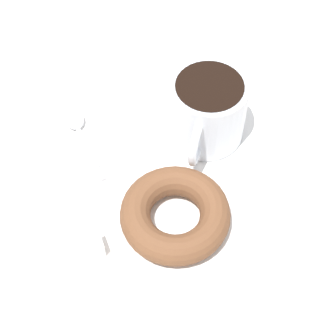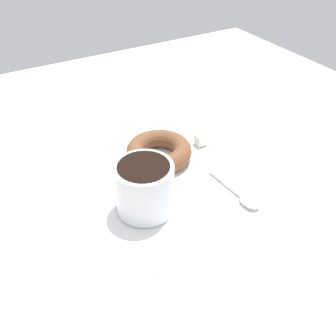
% 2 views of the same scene
% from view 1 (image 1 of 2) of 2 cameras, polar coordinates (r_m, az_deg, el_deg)
% --- Properties ---
extents(ground_plane, '(1.20, 1.20, 0.02)m').
position_cam_1_polar(ground_plane, '(0.65, -0.69, -0.38)').
color(ground_plane, beige).
extents(napkin, '(0.34, 0.34, 0.00)m').
position_cam_1_polar(napkin, '(0.63, -0.00, -1.12)').
color(napkin, white).
rests_on(napkin, ground_plane).
extents(coffee_cup, '(0.10, 0.09, 0.08)m').
position_cam_1_polar(coffee_cup, '(0.63, 4.02, 5.87)').
color(coffee_cup, silver).
rests_on(coffee_cup, napkin).
extents(donut, '(0.12, 0.12, 0.03)m').
position_cam_1_polar(donut, '(0.58, 0.73, -4.72)').
color(donut, brown).
rests_on(donut, napkin).
extents(spoon, '(0.11, 0.03, 0.01)m').
position_cam_1_polar(spoon, '(0.67, -9.20, 4.19)').
color(spoon, silver).
rests_on(spoon, napkin).
extents(sugar_cube, '(0.02, 0.02, 0.02)m').
position_cam_1_polar(sugar_cube, '(0.58, -7.61, -7.90)').
color(sugar_cube, white).
rests_on(sugar_cube, napkin).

